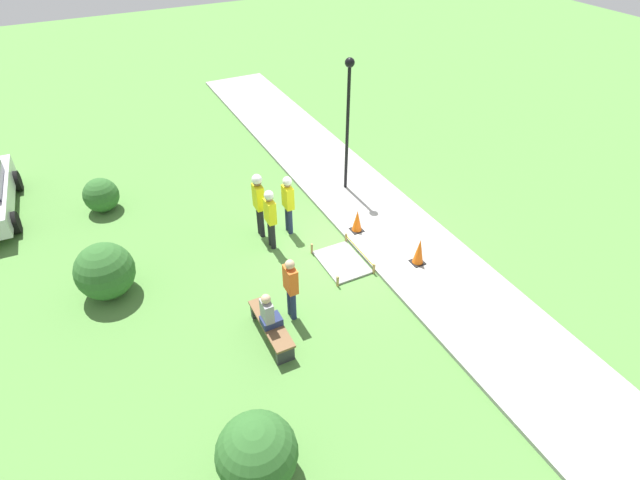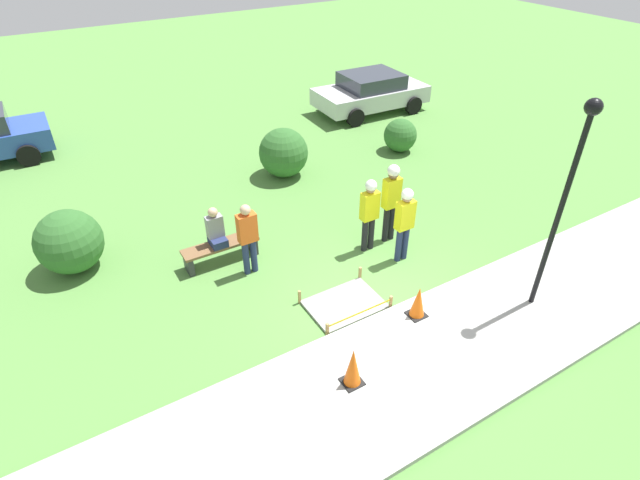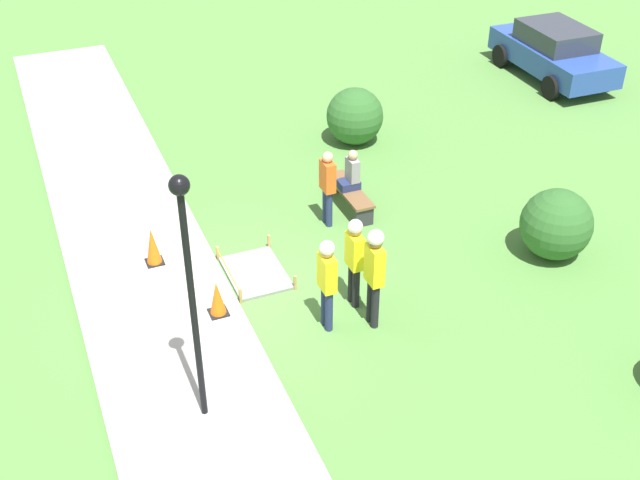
{
  "view_description": "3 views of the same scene",
  "coord_description": "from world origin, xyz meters",
  "px_view_note": "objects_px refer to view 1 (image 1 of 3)",
  "views": [
    {
      "loc": [
        -9.4,
        5.72,
        8.6
      ],
      "look_at": [
        -0.46,
        1.19,
        0.9
      ],
      "focal_mm": 28.0,
      "sensor_mm": 36.0,
      "label": 1
    },
    {
      "loc": [
        -4.83,
        -5.56,
        6.82
      ],
      "look_at": [
        -0.57,
        1.56,
        1.03
      ],
      "focal_mm": 28.0,
      "sensor_mm": 36.0,
      "label": 2
    },
    {
      "loc": [
        11.4,
        -2.98,
        9.13
      ],
      "look_at": [
        -0.19,
        1.77,
        0.73
      ],
      "focal_mm": 45.0,
      "sensor_mm": 36.0,
      "label": 3
    }
  ],
  "objects_px": {
    "traffic_cone_far_patch": "(357,221)",
    "park_bench": "(271,327)",
    "worker_assistant": "(270,214)",
    "worker_trainee": "(288,200)",
    "person_seated_on_bench": "(268,313)",
    "bystander_in_orange_shirt": "(291,286)",
    "lamppost_near": "(348,108)",
    "traffic_cone_near_patch": "(419,251)",
    "worker_supervisor": "(259,199)"
  },
  "relations": [
    {
      "from": "bystander_in_orange_shirt",
      "to": "lamppost_near",
      "type": "distance_m",
      "value": 6.12
    },
    {
      "from": "person_seated_on_bench",
      "to": "bystander_in_orange_shirt",
      "type": "bearing_deg",
      "value": -58.79
    },
    {
      "from": "worker_trainee",
      "to": "bystander_in_orange_shirt",
      "type": "xyz_separation_m",
      "value": [
        -3.1,
        1.31,
        -0.13
      ]
    },
    {
      "from": "worker_supervisor",
      "to": "bystander_in_orange_shirt",
      "type": "distance_m",
      "value": 3.37
    },
    {
      "from": "person_seated_on_bench",
      "to": "bystander_in_orange_shirt",
      "type": "relative_size",
      "value": 0.53
    },
    {
      "from": "traffic_cone_near_patch",
      "to": "worker_assistant",
      "type": "xyz_separation_m",
      "value": [
        2.51,
        3.1,
        0.6
      ]
    },
    {
      "from": "traffic_cone_near_patch",
      "to": "bystander_in_orange_shirt",
      "type": "bearing_deg",
      "value": 92.52
    },
    {
      "from": "lamppost_near",
      "to": "park_bench",
      "type": "bearing_deg",
      "value": 136.34
    },
    {
      "from": "traffic_cone_near_patch",
      "to": "person_seated_on_bench",
      "type": "height_order",
      "value": "person_seated_on_bench"
    },
    {
      "from": "lamppost_near",
      "to": "traffic_cone_far_patch",
      "type": "bearing_deg",
      "value": 158.65
    },
    {
      "from": "worker_assistant",
      "to": "worker_trainee",
      "type": "relative_size",
      "value": 1.0
    },
    {
      "from": "traffic_cone_near_patch",
      "to": "lamppost_near",
      "type": "bearing_deg",
      "value": -2.28
    },
    {
      "from": "person_seated_on_bench",
      "to": "worker_trainee",
      "type": "bearing_deg",
      "value": -29.98
    },
    {
      "from": "person_seated_on_bench",
      "to": "bystander_in_orange_shirt",
      "type": "xyz_separation_m",
      "value": [
        0.44,
        -0.73,
        0.13
      ]
    },
    {
      "from": "park_bench",
      "to": "worker_supervisor",
      "type": "bearing_deg",
      "value": -18.08
    },
    {
      "from": "person_seated_on_bench",
      "to": "worker_trainee",
      "type": "xyz_separation_m",
      "value": [
        3.54,
        -2.04,
        0.26
      ]
    },
    {
      "from": "traffic_cone_near_patch",
      "to": "park_bench",
      "type": "height_order",
      "value": "traffic_cone_near_patch"
    },
    {
      "from": "park_bench",
      "to": "bystander_in_orange_shirt",
      "type": "distance_m",
      "value": 1.01
    },
    {
      "from": "lamppost_near",
      "to": "person_seated_on_bench",
      "type": "bearing_deg",
      "value": 136.27
    },
    {
      "from": "worker_trainee",
      "to": "bystander_in_orange_shirt",
      "type": "distance_m",
      "value": 3.37
    },
    {
      "from": "traffic_cone_far_patch",
      "to": "bystander_in_orange_shirt",
      "type": "bearing_deg",
      "value": 125.46
    },
    {
      "from": "worker_trainee",
      "to": "bystander_in_orange_shirt",
      "type": "relative_size",
      "value": 1.07
    },
    {
      "from": "park_bench",
      "to": "worker_assistant",
      "type": "xyz_separation_m",
      "value": [
        3.08,
        -1.29,
        0.74
      ]
    },
    {
      "from": "park_bench",
      "to": "worker_assistant",
      "type": "bearing_deg",
      "value": -22.69
    },
    {
      "from": "traffic_cone_near_patch",
      "to": "bystander_in_orange_shirt",
      "type": "height_order",
      "value": "bystander_in_orange_shirt"
    },
    {
      "from": "park_bench",
      "to": "person_seated_on_bench",
      "type": "xyz_separation_m",
      "value": [
        -0.04,
        0.05,
        0.49
      ]
    },
    {
      "from": "worker_trainee",
      "to": "traffic_cone_far_patch",
      "type": "bearing_deg",
      "value": -119.52
    },
    {
      "from": "park_bench",
      "to": "bystander_in_orange_shirt",
      "type": "height_order",
      "value": "bystander_in_orange_shirt"
    },
    {
      "from": "bystander_in_orange_shirt",
      "to": "lamppost_near",
      "type": "height_order",
      "value": "lamppost_near"
    },
    {
      "from": "park_bench",
      "to": "worker_assistant",
      "type": "height_order",
      "value": "worker_assistant"
    },
    {
      "from": "lamppost_near",
      "to": "worker_trainee",
      "type": "bearing_deg",
      "value": 116.44
    },
    {
      "from": "worker_assistant",
      "to": "worker_trainee",
      "type": "bearing_deg",
      "value": -59.03
    },
    {
      "from": "traffic_cone_far_patch",
      "to": "bystander_in_orange_shirt",
      "type": "distance_m",
      "value": 3.72
    },
    {
      "from": "worker_assistant",
      "to": "traffic_cone_near_patch",
      "type": "bearing_deg",
      "value": -128.98
    },
    {
      "from": "worker_trainee",
      "to": "lamppost_near",
      "type": "relative_size",
      "value": 0.44
    },
    {
      "from": "person_seated_on_bench",
      "to": "lamppost_near",
      "type": "bearing_deg",
      "value": -43.73
    },
    {
      "from": "traffic_cone_far_patch",
      "to": "worker_supervisor",
      "type": "relative_size",
      "value": 0.35
    },
    {
      "from": "traffic_cone_far_patch",
      "to": "lamppost_near",
      "type": "distance_m",
      "value": 3.36
    },
    {
      "from": "traffic_cone_near_patch",
      "to": "worker_trainee",
      "type": "height_order",
      "value": "worker_trainee"
    },
    {
      "from": "traffic_cone_far_patch",
      "to": "park_bench",
      "type": "distance_m",
      "value": 4.48
    },
    {
      "from": "traffic_cone_far_patch",
      "to": "person_seated_on_bench",
      "type": "relative_size",
      "value": 0.76
    },
    {
      "from": "bystander_in_orange_shirt",
      "to": "traffic_cone_near_patch",
      "type": "bearing_deg",
      "value": -87.48
    },
    {
      "from": "park_bench",
      "to": "person_seated_on_bench",
      "type": "distance_m",
      "value": 0.49
    },
    {
      "from": "person_seated_on_bench",
      "to": "worker_trainee",
      "type": "height_order",
      "value": "worker_trainee"
    },
    {
      "from": "traffic_cone_near_patch",
      "to": "park_bench",
      "type": "xyz_separation_m",
      "value": [
        -0.57,
        4.39,
        -0.15
      ]
    },
    {
      "from": "traffic_cone_far_patch",
      "to": "lamppost_near",
      "type": "height_order",
      "value": "lamppost_near"
    },
    {
      "from": "park_bench",
      "to": "worker_trainee",
      "type": "relative_size",
      "value": 0.94
    },
    {
      "from": "worker_supervisor",
      "to": "lamppost_near",
      "type": "relative_size",
      "value": 0.47
    },
    {
      "from": "person_seated_on_bench",
      "to": "worker_assistant",
      "type": "distance_m",
      "value": 3.4
    },
    {
      "from": "traffic_cone_far_patch",
      "to": "worker_assistant",
      "type": "xyz_separation_m",
      "value": [
        0.54,
        2.4,
        0.64
      ]
    }
  ]
}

